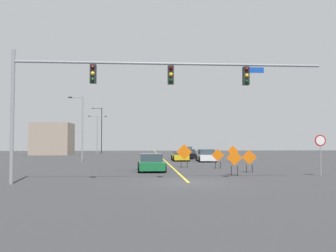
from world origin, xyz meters
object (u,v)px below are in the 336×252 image
object	(u,v)px
construction_sign_median_near	(249,158)
construction_sign_left_shoulder	(184,153)
street_lamp_mid_left	(97,131)
construction_sign_left_lane	(218,156)
construction_sign_right_lane	(234,159)
traffic_signal_assembly	(130,82)
street_lamp_far_right	(81,125)
car_green_mid	(151,163)
car_white_distant	(206,156)
car_silver_passing	(187,151)
street_lamp_far_left	(101,128)
stop_sign	(320,147)
car_black_near	(188,154)
car_yellow_approaching	(180,156)
construction_sign_median_far	(233,152)

from	to	relation	value
construction_sign_median_near	construction_sign_left_shoulder	bearing A→B (deg)	129.06
street_lamp_mid_left	construction_sign_left_lane	distance (m)	39.34
construction_sign_median_near	construction_sign_right_lane	bearing A→B (deg)	-130.27
traffic_signal_assembly	street_lamp_far_right	bearing A→B (deg)	106.99
traffic_signal_assembly	construction_sign_left_lane	distance (m)	13.10
car_green_mid	car_white_distant	bearing A→B (deg)	61.61
construction_sign_median_near	street_lamp_mid_left	bearing A→B (deg)	112.51
construction_sign_right_lane	construction_sign_left_shoulder	world-z (taller)	construction_sign_left_shoulder
car_silver_passing	street_lamp_mid_left	bearing A→B (deg)	174.23
traffic_signal_assembly	car_white_distant	distance (m)	22.43
street_lamp_far_right	construction_sign_median_near	bearing A→B (deg)	-44.97
car_white_distant	car_green_mid	size ratio (longest dim) A/B	0.93
street_lamp_far_right	construction_sign_left_lane	size ratio (longest dim) A/B	4.45
street_lamp_far_left	traffic_signal_assembly	bearing A→B (deg)	-81.13
stop_sign	construction_sign_left_lane	distance (m)	8.91
construction_sign_right_lane	car_black_near	distance (m)	23.51
construction_sign_left_lane	car_silver_passing	world-z (taller)	construction_sign_left_lane
car_green_mid	car_black_near	distance (m)	20.16
street_lamp_mid_left	car_yellow_approaching	size ratio (longest dim) A/B	1.79
car_green_mid	car_yellow_approaching	world-z (taller)	car_green_mid
construction_sign_right_lane	car_yellow_approaching	size ratio (longest dim) A/B	0.43
construction_sign_left_lane	car_black_near	bearing A→B (deg)	91.17
construction_sign_left_shoulder	car_silver_passing	world-z (taller)	construction_sign_left_shoulder
stop_sign	construction_sign_median_near	xyz separation A→B (m)	(-3.97, 2.95, -0.89)
traffic_signal_assembly	street_lamp_mid_left	distance (m)	46.83
construction_sign_median_near	construction_sign_right_lane	xyz separation A→B (m)	(-1.64, -1.94, 0.04)
traffic_signal_assembly	stop_sign	distance (m)	13.51
street_lamp_mid_left	construction_sign_median_near	xyz separation A→B (m)	(16.65, -40.18, -3.29)
street_lamp_mid_left	car_yellow_approaching	world-z (taller)	street_lamp_mid_left
car_green_mid	stop_sign	bearing A→B (deg)	-24.35
street_lamp_mid_left	car_green_mid	world-z (taller)	street_lamp_mid_left
car_yellow_approaching	car_black_near	world-z (taller)	car_black_near
car_black_near	traffic_signal_assembly	bearing A→B (deg)	-103.89
traffic_signal_assembly	construction_sign_median_near	size ratio (longest dim) A/B	10.31
car_yellow_approaching	car_silver_passing	world-z (taller)	car_silver_passing
car_black_near	construction_sign_median_far	bearing A→B (deg)	-67.79
construction_sign_left_shoulder	car_green_mid	distance (m)	4.39
traffic_signal_assembly	car_yellow_approaching	bearing A→B (deg)	76.90
stop_sign	car_black_near	world-z (taller)	stop_sign
street_lamp_far_left	construction_sign_left_lane	size ratio (longest dim) A/B	5.31
construction_sign_left_lane	car_white_distant	xyz separation A→B (m)	(0.86, 10.38, -0.40)
traffic_signal_assembly	street_lamp_far_right	size ratio (longest dim) A/B	2.32
street_lamp_far_right	construction_sign_median_near	world-z (taller)	street_lamp_far_right
car_white_distant	car_yellow_approaching	world-z (taller)	car_white_distant
street_lamp_far_right	construction_sign_median_far	xyz separation A→B (m)	(17.04, -2.87, -3.01)
construction_sign_median_far	car_white_distant	distance (m)	3.43
car_black_near	construction_sign_right_lane	bearing A→B (deg)	-89.43
street_lamp_mid_left	construction_sign_median_far	distance (m)	33.72
car_green_mid	construction_sign_left_shoulder	bearing A→B (deg)	46.25
construction_sign_median_far	car_green_mid	world-z (taller)	construction_sign_median_far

